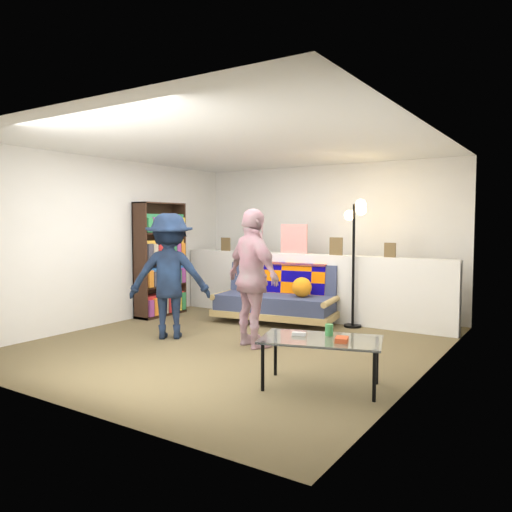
{
  "coord_description": "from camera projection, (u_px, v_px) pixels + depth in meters",
  "views": [
    {
      "loc": [
        3.47,
        -4.95,
        1.5
      ],
      "look_at": [
        0.0,
        0.4,
        1.05
      ],
      "focal_mm": 35.0,
      "sensor_mm": 36.0,
      "label": 1
    }
  ],
  "objects": [
    {
      "name": "coffee_table",
      "position": [
        322.0,
        342.0,
        4.47
      ],
      "size": [
        1.19,
        0.87,
        0.55
      ],
      "color": "black",
      "rests_on": "ground"
    },
    {
      "name": "ledge_decor",
      "position": [
        292.0,
        242.0,
        7.66
      ],
      "size": [
        2.97,
        0.02,
        0.45
      ],
      "color": "brown",
      "rests_on": "half_wall_ledge"
    },
    {
      "name": "room_shell",
      "position": [
        259.0,
        208.0,
        6.41
      ],
      "size": [
        4.6,
        5.05,
        2.45
      ],
      "color": "silver",
      "rests_on": "ground"
    },
    {
      "name": "floor_lamp",
      "position": [
        356.0,
        237.0,
        6.99
      ],
      "size": [
        0.37,
        0.33,
        1.8
      ],
      "color": "black",
      "rests_on": "ground"
    },
    {
      "name": "ground",
      "position": [
        238.0,
        343.0,
        6.13
      ],
      "size": [
        5.0,
        5.0,
        0.0
      ],
      "primitive_type": "plane",
      "color": "brown",
      "rests_on": "ground"
    },
    {
      "name": "person_left",
      "position": [
        170.0,
        276.0,
        6.37
      ],
      "size": [
        1.18,
        1.09,
        1.6
      ],
      "primitive_type": "imported",
      "rotation": [
        0.0,
        0.0,
        3.78
      ],
      "color": "black",
      "rests_on": "ground"
    },
    {
      "name": "futon_sofa",
      "position": [
        278.0,
        298.0,
        7.38
      ],
      "size": [
        1.89,
        1.1,
        0.77
      ],
      "color": "tan",
      "rests_on": "ground"
    },
    {
      "name": "half_wall_ledge",
      "position": [
        306.0,
        287.0,
        7.6
      ],
      "size": [
        4.45,
        0.15,
        1.0
      ],
      "primitive_type": "cube",
      "color": "silver",
      "rests_on": "ground"
    },
    {
      "name": "person_right",
      "position": [
        253.0,
        278.0,
        5.89
      ],
      "size": [
        1.05,
        0.76,
        1.65
      ],
      "primitive_type": "imported",
      "rotation": [
        0.0,
        0.0,
        2.72
      ],
      "color": "pink",
      "rests_on": "ground"
    },
    {
      "name": "bookshelf",
      "position": [
        160.0,
        263.0,
        7.89
      ],
      "size": [
        0.3,
        0.89,
        1.79
      ],
      "color": "black",
      "rests_on": "ground"
    }
  ]
}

